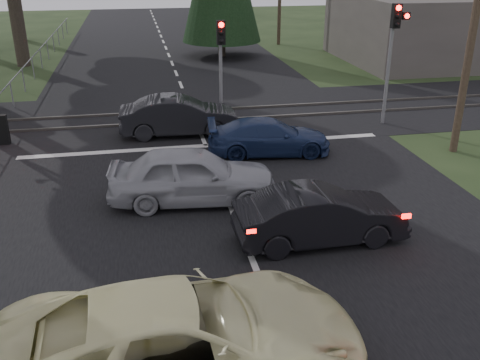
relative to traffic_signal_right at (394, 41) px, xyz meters
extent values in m
plane|color=#213216|center=(-7.55, -9.47, -3.31)|extent=(120.00, 120.00, 0.00)
cube|color=black|center=(-7.55, 0.53, -3.31)|extent=(14.00, 100.00, 0.01)
cube|color=black|center=(-7.55, 2.53, -3.31)|extent=(120.00, 8.00, 0.01)
cube|color=silver|center=(-7.55, -1.27, -3.30)|extent=(13.00, 0.35, 0.00)
cube|color=#59544C|center=(-7.55, 1.73, -3.26)|extent=(120.00, 0.12, 0.10)
cube|color=#59544C|center=(-7.55, 3.33, -3.26)|extent=(120.00, 0.12, 0.10)
cube|color=black|center=(-14.70, 0.33, -2.76)|extent=(0.35, 0.25, 1.10)
cylinder|color=slate|center=(-0.05, 0.13, -1.41)|extent=(0.14, 0.14, 3.80)
cube|color=black|center=(-0.05, -0.05, 0.94)|extent=(0.32, 0.24, 0.90)
sphere|color=#FF0C07|center=(-0.05, -0.18, 1.24)|extent=(0.20, 0.20, 0.20)
sphere|color=black|center=(-0.05, -0.18, 0.94)|extent=(0.18, 0.18, 0.18)
sphere|color=black|center=(-0.05, -0.18, 0.64)|extent=(0.18, 0.18, 0.18)
cube|color=black|center=(0.33, -0.05, 0.94)|extent=(0.28, 0.22, 0.28)
sphere|color=#FF0C07|center=(0.33, -0.17, 0.94)|extent=(0.18, 0.18, 0.18)
cylinder|color=slate|center=(-6.55, 1.33, -1.71)|extent=(0.14, 0.14, 3.20)
cube|color=black|center=(-6.55, 1.15, 0.34)|extent=(0.32, 0.24, 0.90)
sphere|color=#FF0C07|center=(-6.55, 1.02, 0.64)|extent=(0.20, 0.20, 0.20)
sphere|color=black|center=(-6.55, 1.02, 0.34)|extent=(0.18, 0.18, 0.18)
sphere|color=black|center=(-6.55, 1.02, 0.04)|extent=(0.18, 0.18, 0.18)
cylinder|color=#4C3D2D|center=(0.95, -3.47, 1.19)|extent=(0.26, 0.26, 9.00)
cylinder|color=#473D33|center=(-16.55, 15.53, -0.61)|extent=(0.80, 0.80, 5.40)
cylinder|color=#473D33|center=(-18.55, 26.53, -0.61)|extent=(0.80, 0.80, 5.40)
cylinder|color=#473D33|center=(-4.05, 16.53, -2.31)|extent=(0.50, 0.50, 2.00)
cube|color=#59514C|center=(10.45, 12.53, -1.31)|extent=(14.00, 10.00, 4.00)
imported|color=beige|center=(-9.45, -12.61, -2.49)|extent=(6.03, 2.97, 1.65)
imported|color=black|center=(-5.77, -8.64, -2.64)|extent=(4.13, 1.52, 1.35)
imported|color=#97999F|center=(-8.52, -5.82, -2.53)|extent=(4.75, 2.31, 1.56)
imported|color=navy|center=(-5.50, -2.47, -2.70)|extent=(4.35, 2.10, 1.22)
imported|color=black|center=(-8.34, 0.22, -2.58)|extent=(4.52, 1.75, 1.47)
camera|label=1|loc=(-9.83, -19.43, 3.16)|focal=40.00mm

